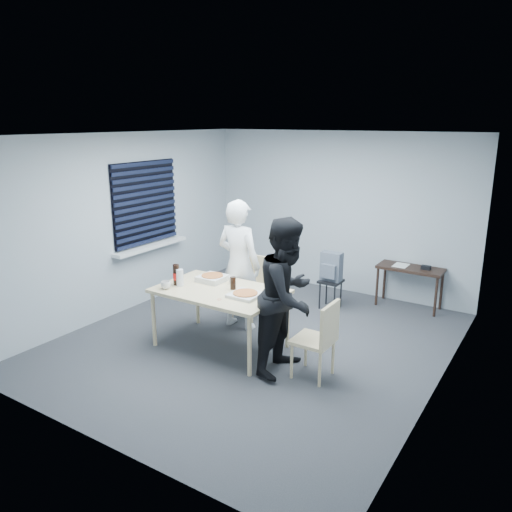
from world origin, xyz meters
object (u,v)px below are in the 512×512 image
Objects in this scene: dining_table at (220,294)px; chair_right at (320,335)px; soda_bottle at (176,275)px; person_black at (288,296)px; person_white at (239,265)px; chair_far at (252,282)px; mug_b at (232,280)px; stool at (331,287)px; backpack at (331,267)px; side_table at (410,272)px; mug_a at (166,285)px.

chair_right is at bearing -2.43° from dining_table.
soda_bottle is (-1.96, -0.09, 0.37)m from chair_right.
person_white is at bearing 57.81° from person_black.
chair_far is 1.98m from chair_right.
stool is at bearing 70.17° from mug_b.
mug_b is at bearing -86.31° from backpack.
stool is (-0.98, -0.67, -0.22)m from side_table.
side_table is at bearing 56.02° from mug_b.
stool is at bearing 111.27° from chair_right.
person_white reaches higher than soda_bottle.
person_white reaches higher than stool.
soda_bottle is at bearing 87.39° from mug_a.
chair_right is 2.70m from side_table.
chair_right reaches higher than backpack.
dining_table is 15.53× the size of mug_b.
side_table is (1.83, 1.56, 0.04)m from chair_far.
chair_far is at bearing -133.57° from stool.
mug_b is at bearing 112.60° from person_white.
person_white is 1.86× the size of side_table.
chair_far is at bearing -139.54° from side_table.
soda_bottle is (-1.18, -2.09, 0.23)m from backpack.
mug_b is 0.38× the size of soda_bottle.
person_white and person_black have the same top height.
chair_far reaches higher than dining_table.
stool is at bearing 62.66° from mug_a.
chair_right is 3.36× the size of soda_bottle.
mug_a is 0.20m from soda_bottle.
chair_right is at bearing 155.30° from person_white.
mug_b is (-0.61, -1.69, 0.47)m from stool.
backpack is 1.80m from mug_b.
person_black is 2.06m from backpack.
chair_far reaches higher than side_table.
side_table is 2.21× the size of backpack.
backpack reaches higher than side_table.
person_black reaches higher than chair_far.
chair_right is at bearing 2.52° from soda_bottle.
dining_table is 0.71m from person_white.
dining_table is at bearing -107.23° from stool.
soda_bottle reaches higher than stool.
backpack is (-0.38, 2.01, -0.23)m from person_black.
chair_far is (-0.23, 1.07, -0.18)m from dining_table.
person_black is (-0.41, -0.01, 0.37)m from chair_right.
person_black reaches higher than mug_b.
chair_far reaches higher than mug_a.
backpack is at bearing 70.03° from mug_b.
person_white reaches higher than mug_b.
mug_b is (-0.00, 0.27, 0.11)m from dining_table.
person_white is 1.08m from mug_a.
person_black is 6.68× the size of soda_bottle.
soda_bottle is (-0.57, -0.15, 0.19)m from dining_table.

